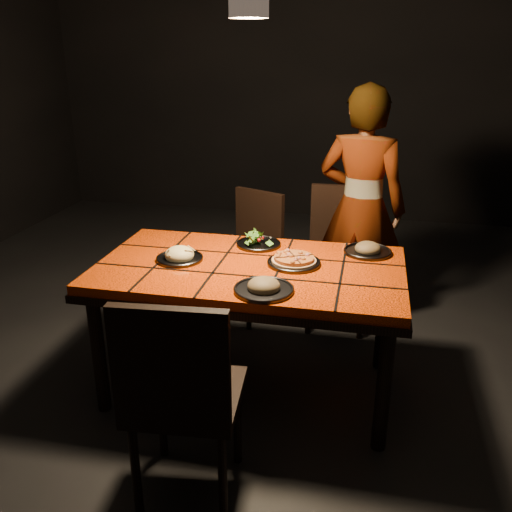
% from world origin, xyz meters
% --- Properties ---
extents(room_shell, '(6.04, 7.04, 3.08)m').
position_xyz_m(room_shell, '(0.00, 0.00, 1.50)').
color(room_shell, black).
rests_on(room_shell, ground).
extents(dining_table, '(1.62, 0.92, 0.75)m').
position_xyz_m(dining_table, '(0.00, 0.00, 0.67)').
color(dining_table, '#F84707').
rests_on(dining_table, ground).
extents(chair_near, '(0.48, 0.48, 0.98)m').
position_xyz_m(chair_near, '(-0.08, -0.89, 0.56)').
color(chair_near, black).
rests_on(chair_near, ground).
extents(chair_far_left, '(0.53, 0.53, 0.89)m').
position_xyz_m(chair_far_left, '(-0.21, 0.95, 0.51)').
color(chair_far_left, black).
rests_on(chair_far_left, ground).
extents(chair_far_right, '(0.44, 0.44, 0.95)m').
position_xyz_m(chair_far_right, '(0.41, 0.95, 0.54)').
color(chair_far_right, black).
rests_on(chair_far_right, ground).
extents(diner, '(0.66, 0.51, 1.62)m').
position_xyz_m(diner, '(0.54, 1.00, 0.81)').
color(diner, brown).
rests_on(diner, ground).
extents(plate_pizza, '(0.32, 0.32, 0.04)m').
position_xyz_m(plate_pizza, '(0.22, 0.06, 0.77)').
color(plate_pizza, '#333237').
rests_on(plate_pizza, dining_table).
extents(plate_pasta, '(0.25, 0.25, 0.08)m').
position_xyz_m(plate_pasta, '(-0.38, -0.01, 0.77)').
color(plate_pasta, '#333237').
rests_on(plate_pasta, dining_table).
extents(plate_salad, '(0.26, 0.26, 0.07)m').
position_xyz_m(plate_salad, '(-0.02, 0.30, 0.78)').
color(plate_salad, '#333237').
rests_on(plate_salad, dining_table).
extents(plate_mushroom_a, '(0.28, 0.28, 0.09)m').
position_xyz_m(plate_mushroom_a, '(0.14, -0.31, 0.77)').
color(plate_mushroom_a, '#333237').
rests_on(plate_mushroom_a, dining_table).
extents(plate_mushroom_b, '(0.26, 0.26, 0.09)m').
position_xyz_m(plate_mushroom_b, '(0.60, 0.31, 0.77)').
color(plate_mushroom_b, '#333237').
rests_on(plate_mushroom_b, dining_table).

